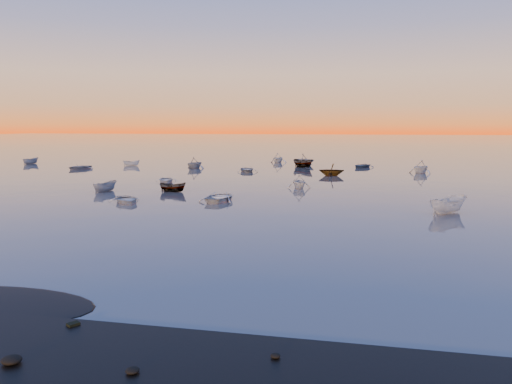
% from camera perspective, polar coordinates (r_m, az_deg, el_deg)
% --- Properties ---
extents(ground, '(600.00, 600.00, 0.00)m').
position_cam_1_polar(ground, '(119.56, 7.84, 4.06)').
color(ground, '#615951').
rests_on(ground, ground).
extents(mud_lobes, '(140.00, 6.00, 0.07)m').
position_cam_1_polar(mud_lobes, '(21.26, -13.16, -12.43)').
color(mud_lobes, black).
rests_on(mud_lobes, ground).
extents(moored_fleet, '(124.00, 58.00, 1.20)m').
position_cam_1_polar(moored_fleet, '(72.91, 5.11, 1.88)').
color(moored_fleet, white).
rests_on(moored_fleet, ground).
extents(boat_near_left, '(4.24, 3.81, 1.01)m').
position_cam_1_polar(boat_near_left, '(48.72, -14.58, -1.17)').
color(boat_near_left, white).
rests_on(boat_near_left, ground).
extents(boat_near_center, '(4.20, 4.21, 1.45)m').
position_cam_1_polar(boat_near_center, '(44.20, 21.03, -2.31)').
color(boat_near_center, white).
rests_on(boat_near_center, ground).
extents(boat_near_right, '(3.85, 2.54, 1.24)m').
position_cam_1_polar(boat_near_right, '(58.29, 4.95, 0.45)').
color(boat_near_right, white).
rests_on(boat_near_right, ground).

